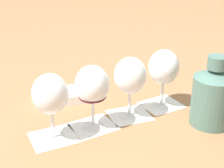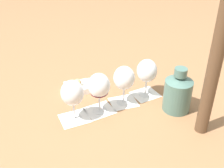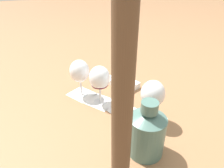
{
  "view_description": "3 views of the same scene",
  "coord_description": "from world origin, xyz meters",
  "px_view_note": "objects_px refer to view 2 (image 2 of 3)",
  "views": [
    {
      "loc": [
        0.84,
        0.15,
        0.49
      ],
      "look_at": [
        0.0,
        -0.0,
        0.11
      ],
      "focal_mm": 55.0,
      "sensor_mm": 36.0,
      "label": 1
    },
    {
      "loc": [
        0.99,
        0.19,
        0.73
      ],
      "look_at": [
        0.0,
        -0.0,
        0.11
      ],
      "focal_mm": 45.0,
      "sensor_mm": 36.0,
      "label": 2
    },
    {
      "loc": [
        0.21,
        0.7,
        0.53
      ],
      "look_at": [
        0.0,
        -0.0,
        0.11
      ],
      "focal_mm": 32.0,
      "sensor_mm": 36.0,
      "label": 3
    }
  ],
  "objects_px": {
    "wine_glass_1": "(124,79)",
    "umbrella_pole": "(220,40)",
    "wine_glass_2": "(99,87)",
    "wine_glass_0": "(147,72)",
    "ceramic_vase": "(178,92)",
    "wine_glass_3": "(73,94)",
    "snack_dish": "(82,86)"
  },
  "relations": [
    {
      "from": "wine_glass_3",
      "to": "snack_dish",
      "type": "distance_m",
      "value": 0.24
    },
    {
      "from": "wine_glass_1",
      "to": "ceramic_vase",
      "type": "xyz_separation_m",
      "value": [
        0.0,
        0.23,
        -0.03
      ]
    },
    {
      "from": "wine_glass_1",
      "to": "umbrella_pole",
      "type": "relative_size",
      "value": 0.24
    },
    {
      "from": "snack_dish",
      "to": "wine_glass_2",
      "type": "bearing_deg",
      "value": 39.56
    },
    {
      "from": "wine_glass_1",
      "to": "wine_glass_2",
      "type": "distance_m",
      "value": 0.12
    },
    {
      "from": "wine_glass_2",
      "to": "umbrella_pole",
      "type": "xyz_separation_m",
      "value": [
        0.05,
        0.42,
        0.26
      ]
    },
    {
      "from": "wine_glass_1",
      "to": "snack_dish",
      "type": "distance_m",
      "value": 0.24
    },
    {
      "from": "wine_glass_1",
      "to": "wine_glass_3",
      "type": "relative_size",
      "value": 1.0
    },
    {
      "from": "umbrella_pole",
      "to": "wine_glass_1",
      "type": "bearing_deg",
      "value": -110.92
    },
    {
      "from": "wine_glass_0",
      "to": "wine_glass_3",
      "type": "bearing_deg",
      "value": -49.05
    },
    {
      "from": "wine_glass_0",
      "to": "ceramic_vase",
      "type": "bearing_deg",
      "value": 58.21
    },
    {
      "from": "wine_glass_2",
      "to": "ceramic_vase",
      "type": "bearing_deg",
      "value": 103.32
    },
    {
      "from": "wine_glass_2",
      "to": "wine_glass_1",
      "type": "bearing_deg",
      "value": 131.2
    },
    {
      "from": "wine_glass_3",
      "to": "wine_glass_0",
      "type": "bearing_deg",
      "value": 130.95
    },
    {
      "from": "wine_glass_3",
      "to": "snack_dish",
      "type": "xyz_separation_m",
      "value": [
        -0.22,
        -0.03,
        -0.1
      ]
    },
    {
      "from": "wine_glass_3",
      "to": "umbrella_pole",
      "type": "height_order",
      "value": "umbrella_pole"
    },
    {
      "from": "wine_glass_2",
      "to": "wine_glass_0",
      "type": "bearing_deg",
      "value": 131.81
    },
    {
      "from": "wine_glass_2",
      "to": "ceramic_vase",
      "type": "height_order",
      "value": "ceramic_vase"
    },
    {
      "from": "wine_glass_0",
      "to": "wine_glass_1",
      "type": "height_order",
      "value": "same"
    },
    {
      "from": "wine_glass_1",
      "to": "umbrella_pole",
      "type": "height_order",
      "value": "umbrella_pole"
    },
    {
      "from": "ceramic_vase",
      "to": "umbrella_pole",
      "type": "xyz_separation_m",
      "value": [
        0.12,
        0.1,
        0.29
      ]
    },
    {
      "from": "snack_dish",
      "to": "wine_glass_0",
      "type": "bearing_deg",
      "value": 93.1
    },
    {
      "from": "wine_glass_2",
      "to": "wine_glass_3",
      "type": "xyz_separation_m",
      "value": [
        0.07,
        -0.09,
        -0.0
      ]
    },
    {
      "from": "wine_glass_0",
      "to": "wine_glass_1",
      "type": "distance_m",
      "value": 0.12
    },
    {
      "from": "wine_glass_1",
      "to": "umbrella_pole",
      "type": "bearing_deg",
      "value": 69.08
    },
    {
      "from": "wine_glass_2",
      "to": "umbrella_pole",
      "type": "relative_size",
      "value": 0.24
    },
    {
      "from": "wine_glass_0",
      "to": "snack_dish",
      "type": "xyz_separation_m",
      "value": [
        0.02,
        -0.3,
        -0.1
      ]
    },
    {
      "from": "wine_glass_1",
      "to": "ceramic_vase",
      "type": "relative_size",
      "value": 0.89
    },
    {
      "from": "wine_glass_1",
      "to": "ceramic_vase",
      "type": "bearing_deg",
      "value": 89.02
    },
    {
      "from": "ceramic_vase",
      "to": "wine_glass_1",
      "type": "bearing_deg",
      "value": -90.98
    },
    {
      "from": "wine_glass_2",
      "to": "wine_glass_3",
      "type": "height_order",
      "value": "same"
    },
    {
      "from": "ceramic_vase",
      "to": "snack_dish",
      "type": "relative_size",
      "value": 1.03
    }
  ]
}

